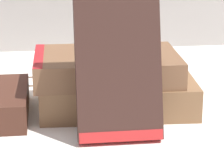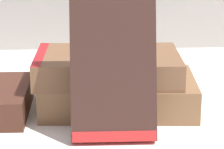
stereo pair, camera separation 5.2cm
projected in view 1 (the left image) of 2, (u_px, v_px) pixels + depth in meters
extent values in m
plane|color=white|center=(91.00, 122.00, 0.66)|extent=(3.00, 3.00, 0.00)
cube|color=brown|center=(117.00, 93.00, 0.70)|extent=(0.21, 0.14, 0.04)
cube|color=olive|center=(46.00, 94.00, 0.70)|extent=(0.02, 0.13, 0.04)
cube|color=brown|center=(107.00, 66.00, 0.69)|extent=(0.19, 0.13, 0.03)
cube|color=maroon|center=(39.00, 68.00, 0.68)|extent=(0.02, 0.12, 0.03)
cube|color=#331E19|center=(118.00, 69.00, 0.60)|extent=(0.10, 0.06, 0.16)
cube|color=#B22323|center=(120.00, 135.00, 0.60)|extent=(0.09, 0.02, 0.02)
cylinder|color=silver|center=(123.00, 56.00, 0.66)|extent=(0.05, 0.05, 0.01)
torus|color=silver|center=(123.00, 56.00, 0.66)|extent=(0.06, 0.06, 0.01)
sphere|color=silver|center=(120.00, 51.00, 0.69)|extent=(0.01, 0.01, 0.01)
torus|color=#4C3828|center=(30.00, 81.00, 0.82)|extent=(0.06, 0.06, 0.00)
torus|color=#4C3828|center=(66.00, 76.00, 0.84)|extent=(0.06, 0.06, 0.00)
cylinder|color=#4C3828|center=(48.00, 79.00, 0.83)|extent=(0.02, 0.01, 0.00)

